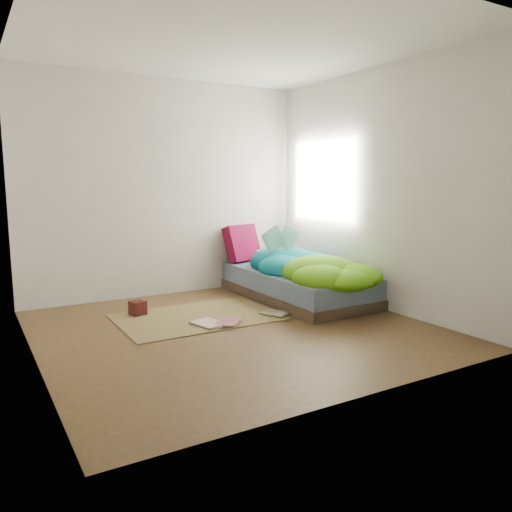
% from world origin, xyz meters
% --- Properties ---
extents(ground, '(3.50, 3.50, 0.00)m').
position_xyz_m(ground, '(0.00, 0.00, 0.00)').
color(ground, '#49301C').
rests_on(ground, ground).
extents(room_walls, '(3.54, 3.54, 2.62)m').
position_xyz_m(room_walls, '(0.01, 0.01, 1.63)').
color(room_walls, silver).
rests_on(room_walls, ground).
extents(bed, '(1.00, 2.00, 0.34)m').
position_xyz_m(bed, '(1.22, 0.72, 0.17)').
color(bed, '#392E1F').
rests_on(bed, ground).
extents(duvet, '(0.96, 1.84, 0.34)m').
position_xyz_m(duvet, '(1.22, 0.50, 0.51)').
color(duvet, '#075375').
rests_on(duvet, bed).
extents(rug, '(1.60, 1.10, 0.01)m').
position_xyz_m(rug, '(-0.15, 0.55, 0.01)').
color(rug, brown).
rests_on(rug, ground).
extents(pillow_floral, '(0.56, 0.37, 0.12)m').
position_xyz_m(pillow_floral, '(1.43, 1.46, 0.40)').
color(pillow_floral, beige).
rests_on(pillow_floral, bed).
extents(pillow_magenta, '(0.50, 0.27, 0.48)m').
position_xyz_m(pillow_magenta, '(0.98, 1.63, 0.58)').
color(pillow_magenta, '#4C052A').
rests_on(pillow_magenta, bed).
extents(open_book, '(0.42, 0.12, 0.25)m').
position_xyz_m(open_book, '(1.10, 0.88, 0.81)').
color(open_book, '#327B28').
rests_on(open_book, duvet).
extents(wooden_box, '(0.17, 0.17, 0.14)m').
position_xyz_m(wooden_box, '(-0.65, 0.93, 0.08)').
color(wooden_box, '#34100B').
rests_on(wooden_box, rug).
extents(floor_book_a, '(0.32, 0.38, 0.02)m').
position_xyz_m(floor_book_a, '(-0.29, 0.18, 0.02)').
color(floor_book_a, silver).
rests_on(floor_book_a, rug).
extents(floor_book_b, '(0.36, 0.35, 0.03)m').
position_xyz_m(floor_book_b, '(-0.06, 0.24, 0.03)').
color(floor_book_b, '#B36783').
rests_on(floor_book_b, rug).
extents(floor_book_c, '(0.32, 0.35, 0.02)m').
position_xyz_m(floor_book_c, '(0.49, 0.16, 0.02)').
color(floor_book_c, '#A08569').
rests_on(floor_book_c, rug).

